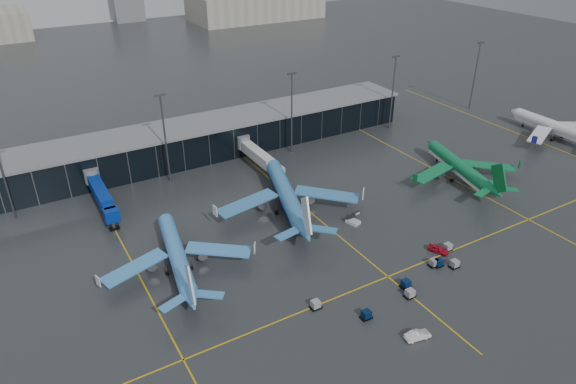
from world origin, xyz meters
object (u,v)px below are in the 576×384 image
baggage_carts (411,278)px  service_van_white (418,335)px  airliner_ba (556,120)px  airliner_aer_lingus (460,159)px  airliner_arkefly (175,245)px  airliner_klm_near (286,185)px  mobile_airstair (353,221)px  service_van_red (438,249)px

baggage_carts → service_van_white: size_ratio=7.92×
airliner_ba → airliner_aer_lingus: bearing=-173.0°
airliner_arkefly → baggage_carts: 49.67m
airliner_klm_near → airliner_ba: size_ratio=1.10×
mobile_airstair → service_van_red: size_ratio=0.79×
airliner_arkefly → airliner_aer_lingus: airliner_aer_lingus is taller
airliner_klm_near → airliner_ba: (101.22, -4.63, -0.59)m
service_van_red → airliner_ba: bearing=-2.5°
airliner_arkefly → airliner_klm_near: size_ratio=0.86×
mobile_airstair → service_van_white: 39.36m
airliner_arkefly → airliner_aer_lingus: size_ratio=0.98×
airliner_arkefly → airliner_klm_near: 34.01m
baggage_carts → mobile_airstair: bearing=82.7°
service_van_white → mobile_airstair: bearing=-9.6°
baggage_carts → airliner_aer_lingus: bearing=33.6°
airliner_arkefly → airliner_aer_lingus: 83.67m
airliner_ba → service_van_white: size_ratio=8.33×
mobile_airstair → service_van_white: bearing=-126.5°
airliner_aer_lingus → service_van_white: 68.37m
mobile_airstair → service_van_red: 21.55m
airliner_arkefly → mobile_airstair: size_ratio=10.26×
airliner_ba → service_van_white: airliner_ba is taller
service_van_white → airliner_aer_lingus: bearing=-42.0°
airliner_aer_lingus → service_van_red: size_ratio=8.26×
airliner_ba → baggage_carts: 99.85m
airliner_arkefly → airliner_klm_near: bearing=26.2°
airliner_klm_near → airliner_ba: bearing=14.8°
airliner_arkefly → service_van_red: bearing=-15.3°
airliner_aer_lingus → mobile_airstair: size_ratio=10.46×
airliner_aer_lingus → baggage_carts: size_ratio=1.01×
airliner_arkefly → service_van_red: 57.91m
service_van_red → service_van_white: 28.51m
airliner_arkefly → service_van_white: airliner_arkefly is taller
airliner_arkefly → mobile_airstair: bearing=3.3°
airliner_klm_near → mobile_airstair: airliner_klm_near is taller
airliner_ba → service_van_red: bearing=-158.9°
mobile_airstair → airliner_klm_near: bearing=109.4°
service_van_red → airliner_aer_lingus: bearing=15.5°
airliner_ba → service_van_white: (-103.90, -46.88, -5.40)m
airliner_arkefly → service_van_white: size_ratio=7.83×
airliner_arkefly → service_van_red: (52.35, -24.23, -5.03)m
mobile_airstair → service_van_white: mobile_airstair is taller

